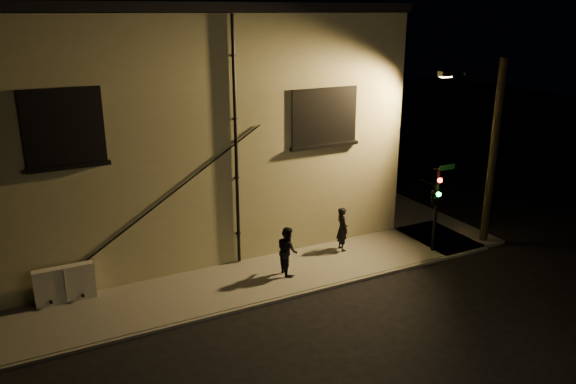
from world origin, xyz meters
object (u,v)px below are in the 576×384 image
utility_cabinet (65,284)px  traffic_signal (435,196)px  streetlamp_pole (490,149)px  pedestrian_a (342,229)px  pedestrian_b (287,250)px

utility_cabinet → traffic_signal: (12.29, -2.20, 1.58)m
utility_cabinet → streetlamp_pole: streetlamp_pole is taller
utility_cabinet → pedestrian_a: size_ratio=1.05×
streetlamp_pole → pedestrian_b: bearing=174.2°
utility_cabinet → traffic_signal: 12.59m
utility_cabinet → pedestrian_a: bearing=-3.1°
traffic_signal → streetlamp_pole: (2.52, 0.06, 1.45)m
utility_cabinet → streetlamp_pole: size_ratio=0.25×
traffic_signal → streetlamp_pole: bearing=1.3°
utility_cabinet → pedestrian_b: pedestrian_b is taller
pedestrian_b → traffic_signal: size_ratio=0.51×
pedestrian_b → traffic_signal: (5.44, -0.86, 1.33)m
streetlamp_pole → pedestrian_a: bearing=163.0°
traffic_signal → streetlamp_pole: streetlamp_pole is taller
utility_cabinet → traffic_signal: traffic_signal is taller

